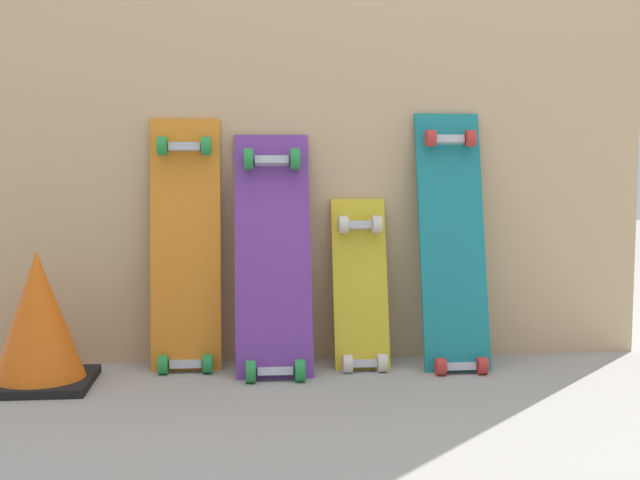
# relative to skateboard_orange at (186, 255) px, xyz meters

# --- Properties ---
(ground_plane) EXTENTS (12.00, 12.00, 0.00)m
(ground_plane) POSITION_rel_skateboard_orange_xyz_m (0.41, 0.02, -0.35)
(ground_plane) COLOR #9E9991
(plywood_wall_panel) EXTENTS (2.13, 0.04, 1.84)m
(plywood_wall_panel) POSITION_rel_skateboard_orange_xyz_m (0.41, 0.09, 0.57)
(plywood_wall_panel) COLOR tan
(plywood_wall_panel) RESTS_ON ground
(skateboard_orange) EXTENTS (0.21, 0.18, 0.84)m
(skateboard_orange) POSITION_rel_skateboard_orange_xyz_m (0.00, 0.00, 0.00)
(skateboard_orange) COLOR orange
(skateboard_orange) RESTS_ON ground
(skateboard_purple) EXTENTS (0.23, 0.30, 0.79)m
(skateboard_purple) POSITION_rel_skateboard_orange_xyz_m (0.27, -0.07, -0.02)
(skateboard_purple) COLOR #6B338C
(skateboard_purple) RESTS_ON ground
(skateboard_yellow) EXTENTS (0.17, 0.22, 0.59)m
(skateboard_yellow) POSITION_rel_skateboard_orange_xyz_m (0.54, -0.03, -0.13)
(skateboard_yellow) COLOR gold
(skateboard_yellow) RESTS_ON ground
(skateboard_teal) EXTENTS (0.21, 0.27, 0.86)m
(skateboard_teal) POSITION_rel_skateboard_orange_xyz_m (0.83, -0.05, 0.01)
(skateboard_teal) COLOR #197A7F
(skateboard_teal) RESTS_ON ground
(traffic_cone) EXTENTS (0.29, 0.29, 0.39)m
(traffic_cone) POSITION_rel_skateboard_orange_xyz_m (-0.40, -0.18, -0.16)
(traffic_cone) COLOR black
(traffic_cone) RESTS_ON ground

